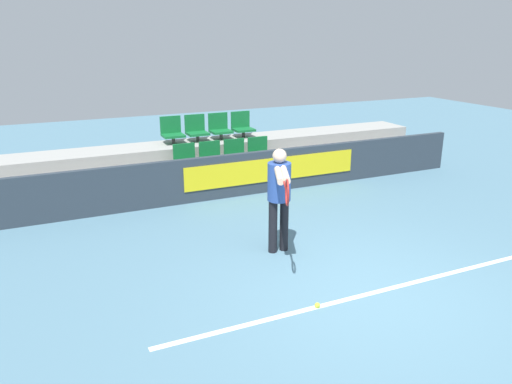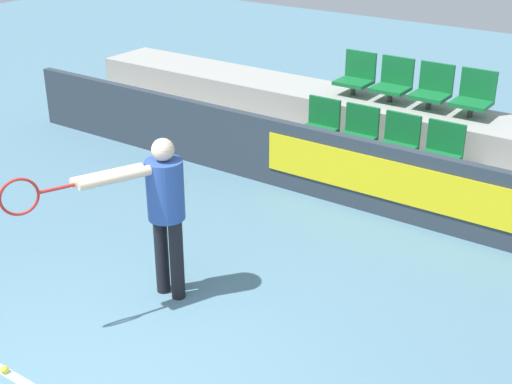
# 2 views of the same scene
# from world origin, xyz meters

# --- Properties ---
(ground_plane) EXTENTS (30.00, 30.00, 0.00)m
(ground_plane) POSITION_xyz_m (0.00, 0.00, 0.00)
(ground_plane) COLOR slate
(court_baseline) EXTENTS (5.56, 0.08, 0.01)m
(court_baseline) POSITION_xyz_m (0.00, -0.06, 0.00)
(court_baseline) COLOR white
(court_baseline) RESTS_ON ground
(barrier_wall) EXTENTS (10.62, 0.14, 0.86)m
(barrier_wall) POSITION_xyz_m (0.02, 4.28, 0.43)
(barrier_wall) COLOR #2D3842
(barrier_wall) RESTS_ON ground
(bleacher_tier_front) EXTENTS (10.22, 0.95, 0.42)m
(bleacher_tier_front) POSITION_xyz_m (0.00, 4.84, 0.21)
(bleacher_tier_front) COLOR #9E9E99
(bleacher_tier_front) RESTS_ON ground
(bleacher_tier_middle) EXTENTS (10.22, 0.95, 0.83)m
(bleacher_tier_middle) POSITION_xyz_m (0.00, 5.79, 0.42)
(bleacher_tier_middle) COLOR #9E9E99
(bleacher_tier_middle) RESTS_ON ground
(stadium_chair_0) EXTENTS (0.45, 0.41, 0.57)m
(stadium_chair_0) POSITION_xyz_m (-0.82, 4.96, 0.67)
(stadium_chair_0) COLOR #333333
(stadium_chair_0) RESTS_ON bleacher_tier_front
(stadium_chair_1) EXTENTS (0.45, 0.41, 0.57)m
(stadium_chair_1) POSITION_xyz_m (-0.27, 4.96, 0.67)
(stadium_chair_1) COLOR #333333
(stadium_chair_1) RESTS_ON bleacher_tier_front
(stadium_chair_2) EXTENTS (0.45, 0.41, 0.57)m
(stadium_chair_2) POSITION_xyz_m (0.27, 4.96, 0.67)
(stadium_chair_2) COLOR #333333
(stadium_chair_2) RESTS_ON bleacher_tier_front
(stadium_chair_3) EXTENTS (0.45, 0.41, 0.57)m
(stadium_chair_3) POSITION_xyz_m (0.82, 4.96, 0.67)
(stadium_chair_3) COLOR #333333
(stadium_chair_3) RESTS_ON bleacher_tier_front
(stadium_chair_4) EXTENTS (0.45, 0.41, 0.57)m
(stadium_chair_4) POSITION_xyz_m (-0.82, 5.91, 1.09)
(stadium_chair_4) COLOR #333333
(stadium_chair_4) RESTS_ON bleacher_tier_middle
(stadium_chair_5) EXTENTS (0.45, 0.41, 0.57)m
(stadium_chair_5) POSITION_xyz_m (-0.27, 5.91, 1.09)
(stadium_chair_5) COLOR #333333
(stadium_chair_5) RESTS_ON bleacher_tier_middle
(stadium_chair_6) EXTENTS (0.45, 0.41, 0.57)m
(stadium_chair_6) POSITION_xyz_m (0.27, 5.91, 1.09)
(stadium_chair_6) COLOR #333333
(stadium_chair_6) RESTS_ON bleacher_tier_middle
(stadium_chair_7) EXTENTS (0.45, 0.41, 0.57)m
(stadium_chair_7) POSITION_xyz_m (0.82, 5.91, 1.09)
(stadium_chair_7) COLOR #333333
(stadium_chair_7) RESTS_ON bleacher_tier_middle
(tennis_player) EXTENTS (0.73, 1.48, 1.57)m
(tennis_player) POSITION_xyz_m (-0.47, 1.51, 0.98)
(tennis_player) COLOR black
(tennis_player) RESTS_ON ground
(tennis_ball) EXTENTS (0.07, 0.07, 0.07)m
(tennis_ball) POSITION_xyz_m (-0.76, -0.07, 0.03)
(tennis_ball) COLOR #CCDB33
(tennis_ball) RESTS_ON ground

